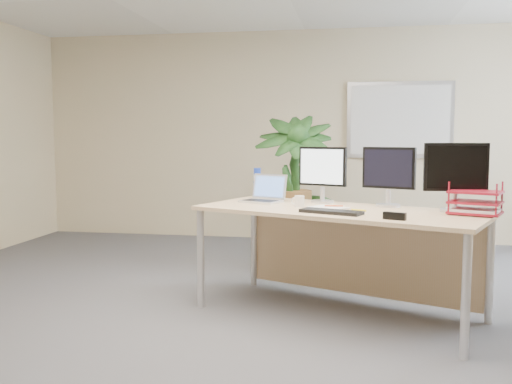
% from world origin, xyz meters
% --- Properties ---
extents(floor, '(8.00, 8.00, 0.00)m').
position_xyz_m(floor, '(0.00, 0.00, 0.00)').
color(floor, '#4B4B50').
rests_on(floor, ground).
extents(back_wall, '(7.00, 0.04, 2.70)m').
position_xyz_m(back_wall, '(0.00, 4.00, 1.35)').
color(back_wall, beige).
rests_on(back_wall, floor).
extents(whiteboard, '(1.30, 0.04, 0.95)m').
position_xyz_m(whiteboard, '(1.20, 3.97, 1.55)').
color(whiteboard, silver).
rests_on(whiteboard, back_wall).
extents(desk, '(2.29, 1.62, 0.81)m').
position_xyz_m(desk, '(0.60, 0.97, 0.64)').
color(desk, '#D8B27F').
rests_on(desk, floor).
extents(floor_plant, '(0.86, 0.86, 1.50)m').
position_xyz_m(floor_plant, '(0.03, 2.37, 0.75)').
color(floor_plant, '#143815').
rests_on(floor_plant, floor).
extents(monitor_left, '(0.39, 0.19, 0.45)m').
position_xyz_m(monitor_left, '(0.40, 1.25, 1.07)').
color(monitor_left, silver).
rests_on(monitor_left, desk).
extents(monitor_right, '(0.40, 0.19, 0.46)m').
position_xyz_m(monitor_right, '(0.92, 1.08, 1.07)').
color(monitor_right, silver).
rests_on(monitor_right, desk).
extents(monitor_dark, '(0.45, 0.20, 0.49)m').
position_xyz_m(monitor_dark, '(1.37, 0.83, 1.09)').
color(monitor_dark, silver).
rests_on(monitor_dark, desk).
extents(laptop, '(0.39, 0.37, 0.23)m').
position_xyz_m(laptop, '(-0.07, 1.23, 0.87)').
color(laptop, silver).
rests_on(laptop, desk).
extents(keyboard, '(0.46, 0.30, 0.02)m').
position_xyz_m(keyboard, '(0.50, 0.61, 0.82)').
color(keyboard, black).
rests_on(keyboard, desk).
extents(coffee_mug, '(0.11, 0.08, 0.09)m').
position_xyz_m(coffee_mug, '(0.24, 0.94, 0.85)').
color(coffee_mug, white).
rests_on(coffee_mug, desk).
extents(spiral_notebook, '(0.33, 0.31, 0.01)m').
position_xyz_m(spiral_notebook, '(0.47, 0.88, 0.82)').
color(spiral_notebook, white).
rests_on(spiral_notebook, desk).
extents(orange_pen, '(0.14, 0.02, 0.01)m').
position_xyz_m(orange_pen, '(0.51, 0.90, 0.83)').
color(orange_pen, '#D44417').
rests_on(orange_pen, spiral_notebook).
extents(yellow_highlighter, '(0.11, 0.05, 0.01)m').
position_xyz_m(yellow_highlighter, '(0.70, 0.76, 0.82)').
color(yellow_highlighter, yellow).
rests_on(yellow_highlighter, desk).
extents(water_bottle, '(0.07, 0.07, 0.26)m').
position_xyz_m(water_bottle, '(-0.18, 1.52, 0.94)').
color(water_bottle, white).
rests_on(water_bottle, desk).
extents(letter_tray, '(0.41, 0.36, 0.16)m').
position_xyz_m(letter_tray, '(1.49, 0.72, 0.88)').
color(letter_tray, maroon).
rests_on(letter_tray, desk).
extents(stapler, '(0.15, 0.09, 0.05)m').
position_xyz_m(stapler, '(0.92, 0.38, 0.83)').
color(stapler, black).
rests_on(stapler, desk).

